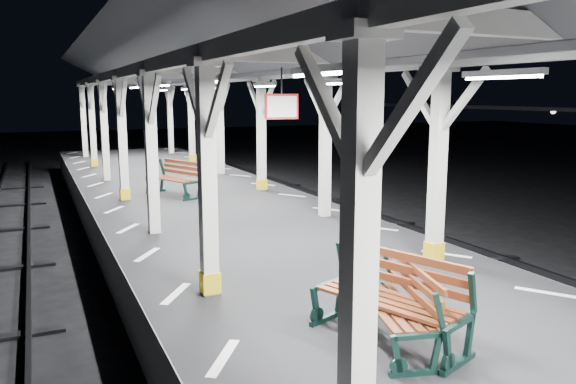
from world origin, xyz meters
TOP-DOWN VIEW (x-y plane):
  - platform at (0.00, 0.00)m, footprint 6.00×50.00m
  - hazard_stripes_left at (-2.45, 0.00)m, footprint 1.00×48.00m
  - hazard_stripes_right at (2.45, 0.00)m, footprint 1.00×48.00m
  - canopy at (0.00, -0.02)m, footprint 5.40×49.00m
  - bench_near at (-0.48, -0.34)m, footprint 1.30×1.97m
  - bench_mid at (-0.47, -0.45)m, footprint 1.01×1.73m
  - bench_far at (-0.54, 10.15)m, footprint 1.32×1.95m

SIDE VIEW (x-z plane):
  - platform at x=0.00m, z-range 0.00..1.00m
  - hazard_stripes_left at x=-2.45m, z-range 1.00..1.01m
  - hazard_stripes_right at x=2.45m, z-range 1.00..1.01m
  - bench_mid at x=-0.47m, z-range 1.03..1.92m
  - bench_far at x=-0.54m, z-range 1.03..2.03m
  - bench_near at x=-0.48m, z-range 1.03..2.04m
  - canopy at x=0.00m, z-range 2.23..6.88m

